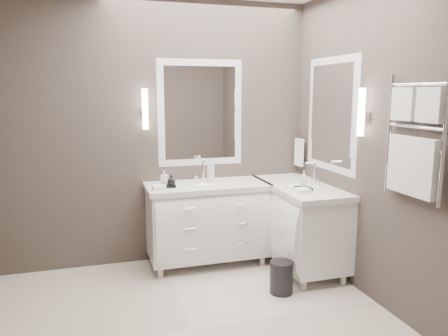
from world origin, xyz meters
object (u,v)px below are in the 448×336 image
object	(u,v)px
vanity_right	(299,220)
waste_bin	(281,277)
towel_ladder	(414,145)
vanity_back	(208,218)

from	to	relation	value
vanity_right	waste_bin	size ratio (longest dim) A/B	4.27
towel_ladder	vanity_back	bearing A→B (deg)	124.10
vanity_back	waste_bin	bearing A→B (deg)	-62.18
vanity_right	waste_bin	bearing A→B (deg)	-128.85
vanity_right	towel_ladder	distance (m)	1.60
vanity_back	waste_bin	distance (m)	1.02
vanity_back	waste_bin	world-z (taller)	vanity_back
waste_bin	vanity_back	bearing A→B (deg)	117.82
vanity_back	waste_bin	size ratio (longest dim) A/B	4.27
waste_bin	towel_ladder	bearing A→B (deg)	-49.90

